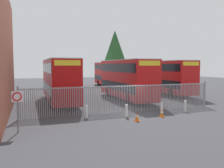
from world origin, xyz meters
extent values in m
plane|color=#3D3D42|center=(0.00, 8.00, 0.00)|extent=(100.00, 100.00, 0.00)
cylinder|color=gray|center=(-8.36, 0.00, 1.10)|extent=(0.06, 0.06, 2.20)
cylinder|color=gray|center=(-8.21, 0.00, 1.10)|extent=(0.06, 0.06, 2.20)
cylinder|color=gray|center=(-8.07, 0.00, 1.10)|extent=(0.06, 0.06, 2.20)
cylinder|color=gray|center=(-7.93, 0.00, 1.10)|extent=(0.06, 0.06, 2.20)
cylinder|color=gray|center=(-7.79, 0.00, 1.10)|extent=(0.06, 0.06, 2.20)
cylinder|color=gray|center=(-7.65, 0.00, 1.10)|extent=(0.06, 0.06, 2.20)
cylinder|color=gray|center=(-7.51, 0.00, 1.10)|extent=(0.06, 0.06, 2.20)
cylinder|color=gray|center=(-7.37, 0.00, 1.10)|extent=(0.06, 0.06, 2.20)
cylinder|color=gray|center=(-7.23, 0.00, 1.10)|extent=(0.06, 0.06, 2.20)
cylinder|color=gray|center=(-7.09, 0.00, 1.10)|extent=(0.06, 0.06, 2.20)
cylinder|color=gray|center=(-6.95, 0.00, 1.10)|extent=(0.06, 0.06, 2.20)
cylinder|color=gray|center=(-6.81, 0.00, 1.10)|extent=(0.06, 0.06, 2.20)
cylinder|color=gray|center=(-6.67, 0.00, 1.10)|extent=(0.06, 0.06, 2.20)
cylinder|color=gray|center=(-6.53, 0.00, 1.10)|extent=(0.06, 0.06, 2.20)
cylinder|color=gray|center=(-6.39, 0.00, 1.10)|extent=(0.06, 0.06, 2.20)
cylinder|color=gray|center=(-6.25, 0.00, 1.10)|extent=(0.06, 0.06, 2.20)
cylinder|color=gray|center=(-6.11, 0.00, 1.10)|extent=(0.06, 0.06, 2.20)
cylinder|color=gray|center=(-5.97, 0.00, 1.10)|extent=(0.06, 0.06, 2.20)
cylinder|color=gray|center=(-5.83, 0.00, 1.10)|extent=(0.06, 0.06, 2.20)
cylinder|color=gray|center=(-5.69, 0.00, 1.10)|extent=(0.06, 0.06, 2.20)
cylinder|color=gray|center=(-5.55, 0.00, 1.10)|extent=(0.06, 0.06, 2.20)
cylinder|color=gray|center=(-5.41, 0.00, 1.10)|extent=(0.06, 0.06, 2.20)
cylinder|color=gray|center=(-5.27, 0.00, 1.10)|extent=(0.06, 0.06, 2.20)
cylinder|color=gray|center=(-5.13, 0.00, 1.10)|extent=(0.06, 0.06, 2.20)
cylinder|color=gray|center=(-4.99, 0.00, 1.10)|extent=(0.06, 0.06, 2.20)
cylinder|color=gray|center=(-4.85, 0.00, 1.10)|extent=(0.06, 0.06, 2.20)
cylinder|color=gray|center=(-4.71, 0.00, 1.10)|extent=(0.06, 0.06, 2.20)
cylinder|color=gray|center=(-4.57, 0.00, 1.10)|extent=(0.06, 0.06, 2.20)
cylinder|color=gray|center=(-4.43, 0.00, 1.10)|extent=(0.06, 0.06, 2.20)
cylinder|color=gray|center=(-4.29, 0.00, 1.10)|extent=(0.06, 0.06, 2.20)
cylinder|color=gray|center=(-4.15, 0.00, 1.10)|extent=(0.06, 0.06, 2.20)
cylinder|color=gray|center=(-4.01, 0.00, 1.10)|extent=(0.06, 0.06, 2.20)
cylinder|color=gray|center=(-3.87, 0.00, 1.10)|extent=(0.06, 0.06, 2.20)
cylinder|color=gray|center=(-3.73, 0.00, 1.10)|extent=(0.06, 0.06, 2.20)
cylinder|color=gray|center=(-3.59, 0.00, 1.10)|extent=(0.06, 0.06, 2.20)
cylinder|color=gray|center=(-3.45, 0.00, 1.10)|extent=(0.06, 0.06, 2.20)
cylinder|color=gray|center=(-3.31, 0.00, 1.10)|extent=(0.06, 0.06, 2.20)
cylinder|color=gray|center=(-3.17, 0.00, 1.10)|extent=(0.06, 0.06, 2.20)
cylinder|color=gray|center=(-3.03, 0.00, 1.10)|extent=(0.06, 0.06, 2.20)
cylinder|color=gray|center=(-2.89, 0.00, 1.10)|extent=(0.06, 0.06, 2.20)
cylinder|color=gray|center=(-2.75, 0.00, 1.10)|extent=(0.06, 0.06, 2.20)
cylinder|color=gray|center=(-2.61, 0.00, 1.10)|extent=(0.06, 0.06, 2.20)
cylinder|color=gray|center=(-2.47, 0.00, 1.10)|extent=(0.06, 0.06, 2.20)
cylinder|color=gray|center=(-2.33, 0.00, 1.10)|extent=(0.06, 0.06, 2.20)
cylinder|color=gray|center=(-2.19, 0.00, 1.10)|extent=(0.06, 0.06, 2.20)
cylinder|color=gray|center=(-2.05, 0.00, 1.10)|extent=(0.06, 0.06, 2.20)
cylinder|color=gray|center=(-1.91, 0.00, 1.10)|extent=(0.06, 0.06, 2.20)
cylinder|color=gray|center=(-1.77, 0.00, 1.10)|extent=(0.06, 0.06, 2.20)
cylinder|color=gray|center=(-1.63, 0.00, 1.10)|extent=(0.06, 0.06, 2.20)
cylinder|color=gray|center=(-1.49, 0.00, 1.10)|extent=(0.06, 0.06, 2.20)
cylinder|color=gray|center=(-1.35, 0.00, 1.10)|extent=(0.06, 0.06, 2.20)
cylinder|color=gray|center=(-1.21, 0.00, 1.10)|extent=(0.06, 0.06, 2.20)
cylinder|color=gray|center=(-1.07, 0.00, 1.10)|extent=(0.06, 0.06, 2.20)
cylinder|color=gray|center=(-0.93, 0.00, 1.10)|extent=(0.06, 0.06, 2.20)
cylinder|color=gray|center=(-0.79, 0.00, 1.10)|extent=(0.06, 0.06, 2.20)
cylinder|color=gray|center=(-0.65, 0.00, 1.10)|extent=(0.06, 0.06, 2.20)
cylinder|color=gray|center=(-0.51, 0.00, 1.10)|extent=(0.06, 0.06, 2.20)
cylinder|color=gray|center=(-0.37, 0.00, 1.10)|extent=(0.06, 0.06, 2.20)
cylinder|color=gray|center=(-0.23, 0.00, 1.10)|extent=(0.06, 0.06, 2.20)
cylinder|color=gray|center=(-0.09, 0.00, 1.10)|extent=(0.06, 0.06, 2.20)
cylinder|color=gray|center=(0.06, 0.00, 1.10)|extent=(0.06, 0.06, 2.20)
cylinder|color=gray|center=(0.20, 0.00, 1.10)|extent=(0.06, 0.06, 2.20)
cylinder|color=gray|center=(0.34, 0.00, 1.10)|extent=(0.06, 0.06, 2.20)
cylinder|color=gray|center=(0.48, 0.00, 1.10)|extent=(0.06, 0.06, 2.20)
cylinder|color=gray|center=(0.62, 0.00, 1.10)|extent=(0.06, 0.06, 2.20)
cylinder|color=gray|center=(0.76, 0.00, 1.10)|extent=(0.06, 0.06, 2.20)
cylinder|color=gray|center=(0.90, 0.00, 1.10)|extent=(0.06, 0.06, 2.20)
cylinder|color=gray|center=(1.04, 0.00, 1.10)|extent=(0.06, 0.06, 2.20)
cylinder|color=gray|center=(1.18, 0.00, 1.10)|extent=(0.06, 0.06, 2.20)
cylinder|color=gray|center=(1.32, 0.00, 1.10)|extent=(0.06, 0.06, 2.20)
cylinder|color=gray|center=(1.46, 0.00, 1.10)|extent=(0.06, 0.06, 2.20)
cylinder|color=gray|center=(1.60, 0.00, 1.10)|extent=(0.06, 0.06, 2.20)
cylinder|color=gray|center=(1.74, 0.00, 1.10)|extent=(0.06, 0.06, 2.20)
cylinder|color=gray|center=(1.88, 0.00, 1.10)|extent=(0.06, 0.06, 2.20)
cylinder|color=gray|center=(2.02, 0.00, 1.10)|extent=(0.06, 0.06, 2.20)
cylinder|color=gray|center=(2.16, 0.00, 1.10)|extent=(0.06, 0.06, 2.20)
cylinder|color=gray|center=(2.30, 0.00, 1.10)|extent=(0.06, 0.06, 2.20)
cylinder|color=gray|center=(2.44, 0.00, 1.10)|extent=(0.06, 0.06, 2.20)
cylinder|color=gray|center=(2.58, 0.00, 1.10)|extent=(0.06, 0.06, 2.20)
cylinder|color=gray|center=(2.72, 0.00, 1.10)|extent=(0.06, 0.06, 2.20)
cylinder|color=gray|center=(2.86, 0.00, 1.10)|extent=(0.06, 0.06, 2.20)
cylinder|color=gray|center=(3.00, 0.00, 1.10)|extent=(0.06, 0.06, 2.20)
cylinder|color=gray|center=(3.14, 0.00, 1.10)|extent=(0.06, 0.06, 2.20)
cylinder|color=gray|center=(3.28, 0.00, 1.10)|extent=(0.06, 0.06, 2.20)
cylinder|color=gray|center=(3.42, 0.00, 1.10)|extent=(0.06, 0.06, 2.20)
cylinder|color=gray|center=(3.56, 0.00, 1.10)|extent=(0.06, 0.06, 2.20)
cylinder|color=gray|center=(3.70, 0.00, 1.10)|extent=(0.06, 0.06, 2.20)
cylinder|color=gray|center=(3.84, 0.00, 1.10)|extent=(0.06, 0.06, 2.20)
cylinder|color=gray|center=(3.98, 0.00, 1.10)|extent=(0.06, 0.06, 2.20)
cylinder|color=gray|center=(4.12, 0.00, 1.10)|extent=(0.06, 0.06, 2.20)
cylinder|color=gray|center=(4.26, 0.00, 1.10)|extent=(0.06, 0.06, 2.20)
cylinder|color=gray|center=(4.40, 0.00, 1.10)|extent=(0.06, 0.06, 2.20)
cylinder|color=gray|center=(4.54, 0.00, 1.10)|extent=(0.06, 0.06, 2.20)
cylinder|color=gray|center=(4.68, 0.00, 1.10)|extent=(0.06, 0.06, 2.20)
cylinder|color=gray|center=(4.82, 0.00, 1.10)|extent=(0.06, 0.06, 2.20)
cylinder|color=gray|center=(4.96, 0.00, 1.10)|extent=(0.06, 0.06, 2.20)
cylinder|color=gray|center=(5.10, 0.00, 1.10)|extent=(0.06, 0.06, 2.20)
cylinder|color=gray|center=(5.24, 0.00, 1.10)|extent=(0.06, 0.06, 2.20)
cylinder|color=gray|center=(5.38, 0.00, 1.10)|extent=(0.06, 0.06, 2.20)
cylinder|color=gray|center=(5.52, 0.00, 1.10)|extent=(0.06, 0.06, 2.20)
cylinder|color=gray|center=(5.66, 0.00, 1.10)|extent=(0.06, 0.06, 2.20)
cylinder|color=gray|center=(5.80, 0.00, 1.10)|extent=(0.06, 0.06, 2.20)
cylinder|color=gray|center=(5.94, 0.00, 1.10)|extent=(0.06, 0.06, 2.20)
cylinder|color=gray|center=(6.08, 0.00, 1.10)|extent=(0.06, 0.06, 2.20)
cylinder|color=gray|center=(6.22, 0.00, 1.10)|extent=(0.06, 0.06, 2.20)
cylinder|color=gray|center=(6.36, 0.00, 1.10)|extent=(0.06, 0.06, 2.20)
cylinder|color=gray|center=(6.50, 0.00, 1.10)|extent=(0.06, 0.06, 2.20)
cylinder|color=gray|center=(6.64, 0.00, 1.10)|extent=(0.06, 0.06, 2.20)
cylinder|color=gray|center=(6.78, 0.00, 1.10)|extent=(0.06, 0.06, 2.20)
cylinder|color=gray|center=(6.92, 0.00, 1.10)|extent=(0.06, 0.06, 2.20)
cylinder|color=gray|center=(7.06, 0.00, 1.10)|extent=(0.06, 0.06, 2.20)
cylinder|color=gray|center=(7.20, 0.00, 1.10)|extent=(0.06, 0.06, 2.20)
cylinder|color=gray|center=(7.34, 0.00, 1.10)|extent=(0.06, 0.06, 2.20)
cylinder|color=gray|center=(7.48, 0.00, 1.10)|extent=(0.06, 0.06, 2.20)
cylinder|color=gray|center=(7.62, 0.00, 1.10)|extent=(0.06, 0.06, 2.20)
cylinder|color=gray|center=(-0.37, 0.00, 2.12)|extent=(15.98, 0.07, 0.07)
cylinder|color=gray|center=(-8.36, 0.00, 1.18)|extent=(0.14, 0.14, 2.35)
cylinder|color=gray|center=(7.62, 0.00, 1.18)|extent=(0.14, 0.14, 2.35)
cube|color=#B70C0C|center=(-4.62, 7.08, 2.35)|extent=(2.50, 10.80, 4.00)
cube|color=black|center=(-4.62, 7.08, 1.55)|extent=(2.54, 10.37, 0.90)
cube|color=black|center=(-4.62, 7.08, 3.55)|extent=(2.54, 10.37, 0.90)
cube|color=yellow|center=(-4.62, 1.73, 4.00)|extent=(2.12, 0.12, 0.44)
cube|color=silver|center=(-4.62, 7.08, 4.38)|extent=(2.50, 10.80, 0.08)
cylinder|color=black|center=(-5.72, 3.73, 0.52)|extent=(0.30, 1.04, 1.04)
cylinder|color=black|center=(-3.52, 3.73, 0.52)|extent=(0.30, 1.04, 1.04)
cylinder|color=black|center=(-5.72, 10.05, 0.52)|extent=(0.30, 1.04, 1.04)
cylinder|color=black|center=(-3.52, 10.05, 0.52)|extent=(0.30, 1.04, 1.04)
cube|color=red|center=(2.67, 6.82, 2.35)|extent=(2.50, 10.80, 4.00)
cube|color=black|center=(2.67, 6.82, 1.55)|extent=(2.54, 10.37, 0.90)
cube|color=black|center=(2.67, 6.82, 3.55)|extent=(2.54, 10.37, 0.90)
cube|color=yellow|center=(2.67, 1.47, 4.00)|extent=(2.12, 0.12, 0.44)
cube|color=silver|center=(2.67, 6.82, 4.38)|extent=(2.50, 10.80, 0.08)
cylinder|color=black|center=(1.57, 3.47, 0.52)|extent=(0.30, 1.04, 1.04)
cylinder|color=black|center=(3.77, 3.47, 0.52)|extent=(0.30, 1.04, 1.04)
cylinder|color=black|center=(1.57, 9.79, 0.52)|extent=(0.30, 1.04, 1.04)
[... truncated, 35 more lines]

